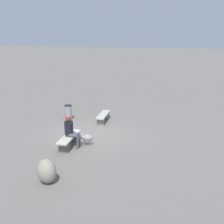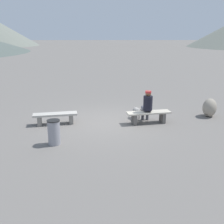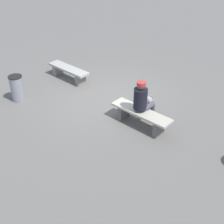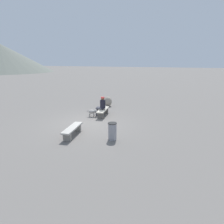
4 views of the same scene
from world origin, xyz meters
name	(u,v)px [view 2 (image 2 of 4)]	position (x,y,z in m)	size (l,w,h in m)	color
ground	(106,123)	(0.00, 0.00, -0.03)	(210.00, 210.00, 0.06)	slate
bench_left	(55,117)	(-1.97, -0.22, 0.31)	(1.73, 0.71, 0.44)	gray
bench_right	(149,115)	(1.68, -0.15, 0.32)	(1.78, 0.75, 0.46)	#605B56
seated_person	(147,104)	(1.62, -0.08, 0.76)	(0.39, 0.66, 1.31)	black
dog	(137,111)	(1.27, 0.42, 0.33)	(0.38, 0.67, 0.49)	gray
trash_bin	(54,132)	(-1.64, -2.19, 0.41)	(0.41, 0.41, 0.81)	gray
boulder	(210,108)	(4.38, 0.69, 0.39)	(0.72, 0.57, 0.78)	gray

